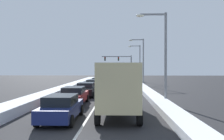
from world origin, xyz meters
TOP-DOWN VIEW (x-y plane):
  - ground_plane at (0.00, 19.77)m, footprint 128.48×128.48m
  - lane_stripe_between_right_lane_and_center_lane at (-0.00, 24.71)m, footprint 0.14×54.36m
  - snow_bank_right_shoulder at (5.30, 24.71)m, footprint 1.38×54.36m
  - snow_bank_left_shoulder at (-5.30, 24.71)m, footprint 1.76×54.36m
  - box_truck_right_lane_nearest at (1.90, 7.32)m, footprint 2.53×7.20m
  - suv_white_right_lane_second at (1.57, 14.85)m, footprint 2.16×4.90m
  - sedan_gray_right_lane_third at (1.93, 20.84)m, footprint 2.00×4.50m
  - sedan_silver_right_lane_fourth at (1.70, 27.26)m, footprint 2.00×4.50m
  - sedan_maroon_right_lane_fifth at (1.50, 33.77)m, footprint 2.00×4.50m
  - sedan_navy_center_lane_nearest at (-1.45, 5.91)m, footprint 2.00×4.50m
  - sedan_red_center_lane_second at (-1.87, 11.60)m, footprint 2.00×4.50m
  - sedan_black_center_lane_third at (-1.66, 17.12)m, footprint 2.00×4.50m
  - sedan_tan_center_lane_fourth at (-1.57, 23.02)m, footprint 2.00×4.50m
  - sedan_green_center_lane_fifth at (-1.49, 28.80)m, footprint 2.00×4.50m
  - traffic_light_gantry at (2.57, 49.40)m, footprint 7.54×0.47m
  - street_lamp_right_near at (5.55, 12.35)m, footprint 2.66×0.36m
  - street_lamp_right_mid at (5.74, 32.12)m, footprint 2.66×0.36m
  - street_lamp_right_far at (6.05, 42.00)m, footprint 2.66×0.36m

SIDE VIEW (x-z plane):
  - ground_plane at x=0.00m, z-range 0.00..0.00m
  - lane_stripe_between_right_lane_and_center_lane at x=0.00m, z-range 0.00..0.01m
  - snow_bank_right_shoulder at x=5.30m, z-range 0.00..0.48m
  - snow_bank_left_shoulder at x=-5.30m, z-range 0.00..0.68m
  - sedan_gray_right_lane_third at x=1.93m, z-range 0.01..1.52m
  - sedan_silver_right_lane_fourth at x=1.70m, z-range 0.01..1.52m
  - sedan_maroon_right_lane_fifth at x=1.50m, z-range 0.01..1.52m
  - sedan_navy_center_lane_nearest at x=-1.45m, z-range 0.01..1.52m
  - sedan_red_center_lane_second at x=-1.87m, z-range 0.01..1.52m
  - sedan_black_center_lane_third at x=-1.66m, z-range 0.01..1.52m
  - sedan_tan_center_lane_fourth at x=-1.57m, z-range 0.01..1.52m
  - sedan_green_center_lane_fifth at x=-1.49m, z-range 0.01..1.52m
  - suv_white_right_lane_second at x=1.57m, z-range 0.18..1.85m
  - box_truck_right_lane_nearest at x=1.90m, z-range 0.22..3.58m
  - traffic_light_gantry at x=2.57m, z-range 1.40..7.60m
  - street_lamp_right_near at x=5.55m, z-range 0.80..8.65m
  - street_lamp_right_far at x=6.05m, z-range 0.80..8.83m
  - street_lamp_right_mid at x=5.74m, z-range 0.80..8.96m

